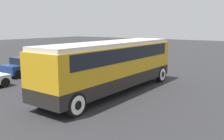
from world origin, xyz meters
TOP-DOWN VIEW (x-y plane):
  - ground_plane at (0.00, 0.00)m, footprint 120.00×120.00m
  - tour_bus at (0.10, -0.00)m, footprint 10.55×2.55m
  - parked_car_near at (0.59, 8.85)m, footprint 4.18×1.86m
  - parked_car_far at (1.83, 5.44)m, footprint 4.04×1.83m

SIDE VIEW (x-z plane):
  - ground_plane at x=0.00m, z-range 0.00..0.00m
  - parked_car_far at x=1.83m, z-range 0.00..1.34m
  - parked_car_near at x=0.59m, z-range 0.00..1.47m
  - tour_bus at x=0.10m, z-range 0.32..3.34m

